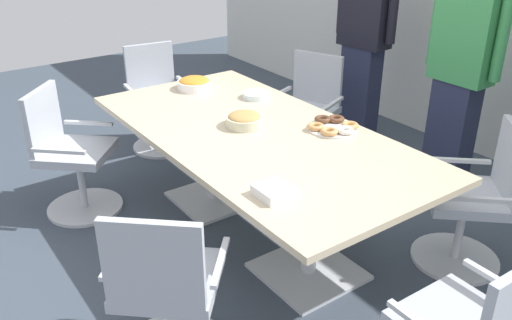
# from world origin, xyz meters

# --- Properties ---
(ground_plane) EXTENTS (10.00, 10.00, 0.01)m
(ground_plane) POSITION_xyz_m (0.00, 0.00, -0.01)
(ground_plane) COLOR #3D4754
(conference_table) EXTENTS (2.40, 1.20, 0.75)m
(conference_table) POSITION_xyz_m (0.00, 0.00, 0.63)
(conference_table) COLOR #CCB793
(conference_table) RESTS_ON ground
(office_chair_0) EXTENTS (0.70, 0.70, 0.91)m
(office_chair_0) POSITION_xyz_m (-0.67, 1.01, 0.41)
(office_chair_0) COLOR silver
(office_chair_0) RESTS_ON ground
(office_chair_1) EXTENTS (0.60, 0.60, 0.91)m
(office_chair_1) POSITION_xyz_m (-1.69, 0.13, 0.41)
(office_chair_1) COLOR silver
(office_chair_1) RESTS_ON ground
(office_chair_2) EXTENTS (0.76, 0.76, 0.91)m
(office_chair_2) POSITION_xyz_m (-1.02, -0.88, 0.41)
(office_chair_2) COLOR silver
(office_chair_2) RESTS_ON ground
(office_chair_3) EXTENTS (0.76, 0.76, 0.91)m
(office_chair_3) POSITION_xyz_m (0.69, -1.00, 0.41)
(office_chair_3) COLOR silver
(office_chair_3) RESTS_ON ground
(office_chair_5) EXTENTS (0.76, 0.76, 0.91)m
(office_chair_5) POSITION_xyz_m (1.02, 0.88, 0.41)
(office_chair_5) COLOR silver
(office_chair_5) RESTS_ON ground
(person_standing_0) EXTENTS (0.62, 0.27, 1.87)m
(person_standing_0) POSITION_xyz_m (-0.74, 1.68, 0.99)
(person_standing_0) COLOR #232842
(person_standing_0) RESTS_ON ground
(person_standing_1) EXTENTS (0.61, 0.23, 1.78)m
(person_standing_1) POSITION_xyz_m (0.29, 1.64, 0.93)
(person_standing_1) COLOR #232842
(person_standing_1) RESTS_ON ground
(snack_bowl_cookies) EXTENTS (0.24, 0.24, 0.09)m
(snack_bowl_cookies) POSITION_xyz_m (-0.11, -0.01, 0.80)
(snack_bowl_cookies) COLOR beige
(snack_bowl_cookies) RESTS_ON conference_table
(snack_bowl_chips_orange) EXTENTS (0.26, 0.26, 0.09)m
(snack_bowl_chips_orange) POSITION_xyz_m (-0.95, 0.10, 0.80)
(snack_bowl_chips_orange) COLOR white
(snack_bowl_chips_orange) RESTS_ON conference_table
(donut_platter) EXTENTS (0.33, 0.32, 0.04)m
(donut_platter) POSITION_xyz_m (0.25, 0.41, 0.77)
(donut_platter) COLOR white
(donut_platter) RESTS_ON conference_table
(plate_stack) EXTENTS (0.20, 0.20, 0.04)m
(plate_stack) POSITION_xyz_m (-0.51, 0.36, 0.77)
(plate_stack) COLOR white
(plate_stack) RESTS_ON conference_table
(napkin_pile) EXTENTS (0.17, 0.17, 0.05)m
(napkin_pile) POSITION_xyz_m (0.71, -0.40, 0.78)
(napkin_pile) COLOR white
(napkin_pile) RESTS_ON conference_table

